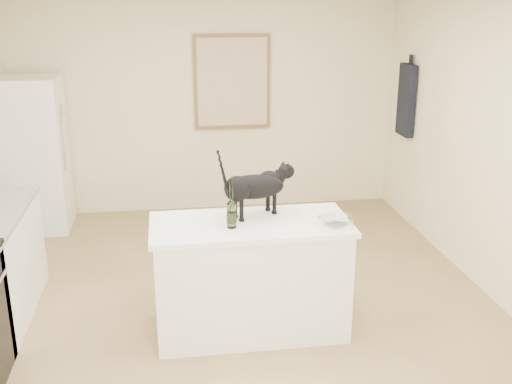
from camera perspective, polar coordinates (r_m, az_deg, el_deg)
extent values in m
plane|color=#9F8054|center=(5.08, -1.96, -11.64)|extent=(5.50, 5.50, 0.00)
plane|color=beige|center=(7.26, -4.64, 8.32)|extent=(4.50, 0.00, 4.50)
plane|color=beige|center=(2.10, 6.87, -17.46)|extent=(4.50, 0.00, 4.50)
plane|color=beige|center=(5.32, 22.77, 3.38)|extent=(0.00, 5.50, 5.50)
cube|color=white|center=(4.72, -0.51, -8.21)|extent=(1.44, 0.67, 0.86)
cube|color=white|center=(4.54, -0.53, -3.11)|extent=(1.50, 0.70, 0.04)
cube|color=white|center=(7.10, -20.23, 3.31)|extent=(0.68, 0.68, 1.70)
cube|color=brown|center=(7.22, -2.26, 10.31)|extent=(0.90, 0.03, 1.10)
cube|color=beige|center=(7.20, -2.24, 10.29)|extent=(0.82, 0.00, 1.02)
cube|color=black|center=(7.07, 13.98, 8.40)|extent=(0.08, 0.34, 0.80)
cylinder|color=#305522|center=(4.38, -2.33, -1.36)|extent=(0.08, 0.08, 0.33)
imported|color=silver|center=(4.51, 7.52, -2.73)|extent=(0.32, 0.32, 0.06)
cube|color=silver|center=(6.97, -17.79, 7.13)|extent=(0.02, 0.16, 0.20)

